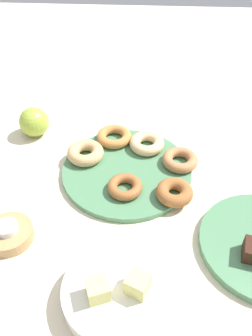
{
  "coord_description": "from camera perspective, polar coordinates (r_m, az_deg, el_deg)",
  "views": [
    {
      "loc": [
        -0.03,
        0.61,
        0.59
      ],
      "look_at": [
        0.0,
        0.03,
        0.04
      ],
      "focal_mm": 37.52,
      "sensor_mm": 36.0,
      "label": 1
    }
  ],
  "objects": [
    {
      "name": "donut_3",
      "position": [
        0.86,
        8.76,
        1.31
      ],
      "size": [
        0.11,
        0.11,
        0.03
      ],
      "primitive_type": "torus",
      "rotation": [
        0.0,
        0.0,
        5.03
      ],
      "color": "#B27547",
      "rests_on": "donut_plate"
    },
    {
      "name": "melon_chunk_left",
      "position": [
        0.61,
        1.95,
        -18.29
      ],
      "size": [
        0.05,
        0.05,
        0.04
      ],
      "primitive_type": "cube",
      "rotation": [
        0.0,
        0.0,
        -0.42
      ],
      "color": "#DBD67A",
      "rests_on": "fruit_bowl"
    },
    {
      "name": "donut_5",
      "position": [
        0.87,
        -6.6,
        2.47
      ],
      "size": [
        0.13,
        0.13,
        0.03
      ],
      "primitive_type": "torus",
      "rotation": [
        0.0,
        0.0,
        0.96
      ],
      "color": "tan",
      "rests_on": "donut_plate"
    },
    {
      "name": "melon_chunk_right",
      "position": [
        0.6,
        -4.62,
        -19.07
      ],
      "size": [
        0.05,
        0.05,
        0.04
      ],
      "primitive_type": "cube",
      "rotation": [
        0.0,
        0.0,
        0.36
      ],
      "color": "#DBD67A",
      "rests_on": "fruit_bowl"
    },
    {
      "name": "donut_4",
      "position": [
        0.92,
        -1.95,
        5.12
      ],
      "size": [
        0.1,
        0.1,
        0.02
      ],
      "primitive_type": "torus",
      "rotation": [
        0.0,
        0.0,
        1.46
      ],
      "color": "#BC7A3D",
      "rests_on": "donut_plate"
    },
    {
      "name": "apple",
      "position": [
        0.98,
        -14.72,
        7.25
      ],
      "size": [
        0.08,
        0.08,
        0.08
      ],
      "primitive_type": "sphere",
      "color": "#93AD38",
      "rests_on": "ground_plane"
    },
    {
      "name": "donut_2",
      "position": [
        0.77,
        7.87,
        -3.93
      ],
      "size": [
        0.09,
        0.09,
        0.03
      ],
      "primitive_type": "torus",
      "rotation": [
        0.0,
        0.0,
        0.12
      ],
      "color": "#995B2D",
      "rests_on": "donut_plate"
    },
    {
      "name": "ground_plane",
      "position": [
        0.85,
        0.12,
        -0.8
      ],
      "size": [
        2.4,
        2.4,
        0.0
      ],
      "primitive_type": "plane",
      "color": "beige"
    },
    {
      "name": "donut_plate",
      "position": [
        0.85,
        0.12,
        -0.46
      ],
      "size": [
        0.31,
        0.31,
        0.01
      ],
      "primitive_type": "cylinder",
      "color": "#4C7F56",
      "rests_on": "ground_plane"
    },
    {
      "name": "donut_1",
      "position": [
        0.89,
        3.41,
        4.02
      ],
      "size": [
        0.12,
        0.12,
        0.03
      ],
      "primitive_type": "torus",
      "rotation": [
        0.0,
        0.0,
        0.46
      ],
      "color": "#EABC84",
      "rests_on": "donut_plate"
    },
    {
      "name": "donut_0",
      "position": [
        0.78,
        0.04,
        -3.08
      ],
      "size": [
        0.08,
        0.08,
        0.02
      ],
      "primitive_type": "torus",
      "rotation": [
        0.0,
        0.0,
        6.22
      ],
      "color": "#995B2D",
      "rests_on": "donut_plate"
    },
    {
      "name": "candle_holder",
      "position": [
        0.75,
        -18.45,
        -10.15
      ],
      "size": [
        0.1,
        0.1,
        0.03
      ],
      "primitive_type": "cylinder",
      "color": "tan",
      "rests_on": "ground_plane"
    },
    {
      "name": "fruit_bowl",
      "position": [
        0.64,
        -1.21,
        -19.75
      ],
      "size": [
        0.19,
        0.19,
        0.04
      ],
      "primitive_type": "cylinder",
      "color": "silver",
      "rests_on": "ground_plane"
    },
    {
      "name": "tealight",
      "position": [
        0.74,
        -18.8,
        -9.17
      ],
      "size": [
        0.04,
        0.04,
        0.01
      ],
      "primitive_type": "cylinder",
      "color": "silver",
      "rests_on": "candle_holder"
    }
  ]
}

